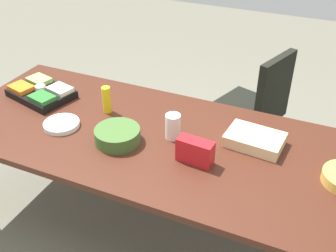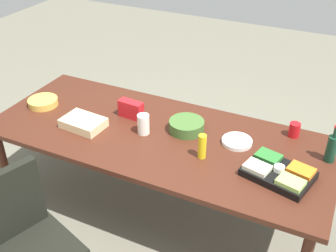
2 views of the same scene
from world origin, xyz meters
TOP-DOWN VIEW (x-y plane):
  - ground_plane at (0.00, 0.00)m, footprint 10.00×10.00m
  - conference_table at (0.00, 0.00)m, footprint 2.59×1.07m
  - office_chair at (0.36, 1.07)m, footprint 0.61×0.61m
  - sheet_cake at (0.56, 0.16)m, footprint 0.34×0.25m
  - paper_plate_stack at (-0.57, -0.14)m, footprint 0.27×0.27m
  - salad_bowl at (-0.17, -0.13)m, footprint 0.33×0.33m
  - veggie_tray at (-0.93, 0.12)m, footprint 0.48×0.39m
  - mustard_bottle at (-0.40, 0.13)m, footprint 0.07×0.07m
  - chip_bag_red at (0.30, -0.13)m, footprint 0.21×0.10m
  - mayo_jar at (0.10, 0.04)m, footprint 0.11×0.11m

SIDE VIEW (x-z plane):
  - ground_plane at x=0.00m, z-range 0.00..0.00m
  - office_chair at x=0.36m, z-range -0.11..0.82m
  - conference_table at x=0.00m, z-range 0.31..1.06m
  - paper_plate_stack at x=-0.57m, z-range 0.74..0.77m
  - sheet_cake at x=0.56m, z-range 0.74..0.81m
  - veggie_tray at x=-0.93m, z-range 0.74..0.82m
  - salad_bowl at x=-0.17m, z-range 0.74..0.83m
  - chip_bag_red at x=0.30m, z-range 0.74..0.88m
  - mayo_jar at x=0.10m, z-range 0.74..0.90m
  - mustard_bottle at x=-0.40m, z-range 0.74..0.92m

